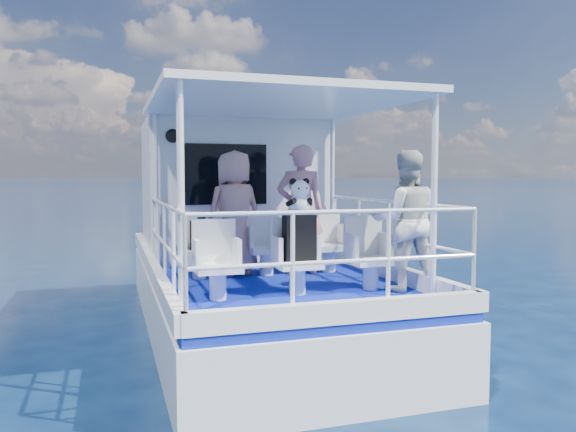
{
  "coord_description": "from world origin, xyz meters",
  "views": [
    {
      "loc": [
        -1.99,
        -6.98,
        2.21
      ],
      "look_at": [
        0.11,
        -0.4,
        1.73
      ],
      "focal_mm": 35.0,
      "sensor_mm": 36.0,
      "label": 1
    }
  ],
  "objects_px": {
    "passenger_stbd_aft": "(405,221)",
    "panda": "(300,197)",
    "passenger_port_fwd": "(234,213)",
    "backpack_center": "(299,238)"
  },
  "relations": [
    {
      "from": "passenger_stbd_aft",
      "to": "panda",
      "type": "xyz_separation_m",
      "value": [
        -1.24,
        0.14,
        0.29
      ]
    },
    {
      "from": "passenger_stbd_aft",
      "to": "passenger_port_fwd",
      "type": "bearing_deg",
      "value": -28.58
    },
    {
      "from": "passenger_port_fwd",
      "to": "panda",
      "type": "xyz_separation_m",
      "value": [
        0.41,
        -1.48,
        0.26
      ]
    },
    {
      "from": "passenger_stbd_aft",
      "to": "panda",
      "type": "height_order",
      "value": "passenger_stbd_aft"
    },
    {
      "from": "passenger_stbd_aft",
      "to": "backpack_center",
      "type": "bearing_deg",
      "value": 9.53
    },
    {
      "from": "backpack_center",
      "to": "panda",
      "type": "bearing_deg",
      "value": -5.78
    },
    {
      "from": "passenger_port_fwd",
      "to": "backpack_center",
      "type": "xyz_separation_m",
      "value": [
        0.41,
        -1.48,
        -0.19
      ]
    },
    {
      "from": "passenger_stbd_aft",
      "to": "backpack_center",
      "type": "xyz_separation_m",
      "value": [
        -1.24,
        0.14,
        -0.17
      ]
    },
    {
      "from": "passenger_port_fwd",
      "to": "backpack_center",
      "type": "relative_size",
      "value": 3.23
    },
    {
      "from": "passenger_stbd_aft",
      "to": "panda",
      "type": "relative_size",
      "value": 4.06
    }
  ]
}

